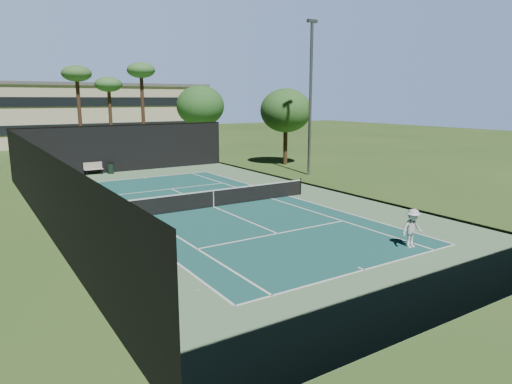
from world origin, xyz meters
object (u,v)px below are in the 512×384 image
tennis_ball_b (192,204)px  park_bench (93,168)px  player (412,228)px  tennis_ball_d (139,201)px  tennis_net (213,198)px  tennis_ball_c (189,193)px  trash_bin (111,168)px  tennis_ball_a (198,290)px

tennis_ball_b → park_bench: park_bench is taller
player → tennis_ball_d: bearing=119.8°
tennis_net → park_bench: (-2.97, 15.78, -0.01)m
tennis_ball_c → player: bearing=-78.2°
tennis_ball_b → player: bearing=-70.3°
player → tennis_ball_d: (-6.83, 14.79, -0.80)m
tennis_net → player: player is taller
tennis_ball_d → trash_bin: 11.78m
tennis_ball_d → trash_bin: size_ratio=0.07×
park_bench → trash_bin: bearing=-16.3°
tennis_net → trash_bin: tennis_net is taller
park_bench → trash_bin: (1.32, -0.39, -0.07)m
tennis_ball_d → tennis_ball_c: bearing=9.9°
tennis_ball_a → tennis_ball_d: size_ratio=0.94×
tennis_ball_c → trash_bin: bearing=100.6°
player → tennis_ball_b: size_ratio=23.18×
tennis_ball_d → trash_bin: (1.54, 11.67, 0.44)m
park_bench → trash_bin: 1.37m
player → park_bench: bearing=108.9°
player → trash_bin: size_ratio=1.77×
player → trash_bin: 26.98m
park_bench → trash_bin: park_bench is taller
player → tennis_ball_a: player is taller
tennis_ball_a → tennis_ball_c: 15.93m
player → park_bench: player is taller
tennis_ball_b → park_bench: size_ratio=0.05×
park_bench → tennis_ball_a: bearing=-96.5°
player → park_bench: (-6.60, 26.84, -0.29)m
tennis_net → park_bench: size_ratio=8.60×
tennis_net → player: bearing=-71.8°
tennis_ball_b → park_bench: (-2.18, 14.46, 0.51)m
tennis_ball_b → tennis_ball_d: (-2.41, 2.41, -0.00)m
tennis_ball_b → tennis_ball_d: bearing=135.0°
player → tennis_ball_c: player is taller
tennis_ball_a → tennis_ball_b: tennis_ball_b is taller
tennis_net → tennis_ball_a: size_ratio=198.41×
player → trash_bin: player is taller
tennis_net → trash_bin: (-1.66, 15.39, -0.08)m
player → tennis_net: bearing=113.2°
tennis_ball_a → tennis_ball_b: (5.14, 11.58, 0.00)m
tennis_ball_b → tennis_ball_c: (1.20, 3.04, -0.01)m
tennis_ball_a → park_bench: (2.96, 26.04, 0.51)m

